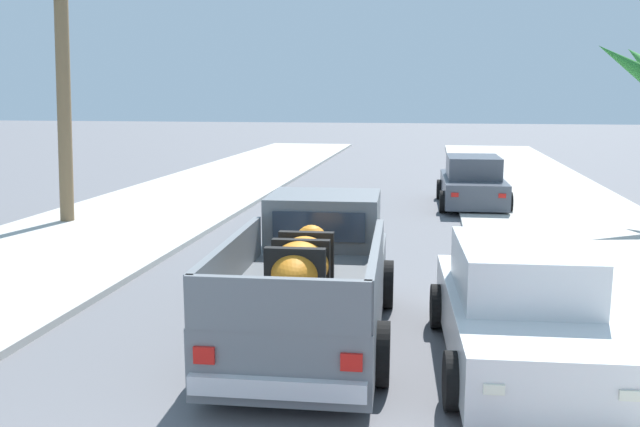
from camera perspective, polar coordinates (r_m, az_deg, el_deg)
name	(u,v)px	position (r m, az deg, el deg)	size (l,w,h in m)	color
sidewalk_left	(94,233)	(17.08, -18.61, -1.59)	(5.28, 60.00, 0.12)	beige
sidewalk_right	(593,251)	(15.48, 22.15, -2.97)	(5.28, 60.00, 0.12)	beige
curb_left	(143,235)	(16.54, -14.81, -1.80)	(0.16, 60.00, 0.10)	silver
curb_right	(533,249)	(15.25, 17.59, -2.92)	(0.16, 60.00, 0.10)	silver
pickup_truck	(313,279)	(9.41, -0.63, -5.54)	(2.38, 5.29, 1.80)	slate
car_right_near	(472,183)	(20.90, 12.79, 2.54)	(2.11, 4.30, 1.54)	#474C56
car_left_mid	(520,310)	(8.77, 16.58, -7.84)	(2.21, 4.34, 1.54)	silver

